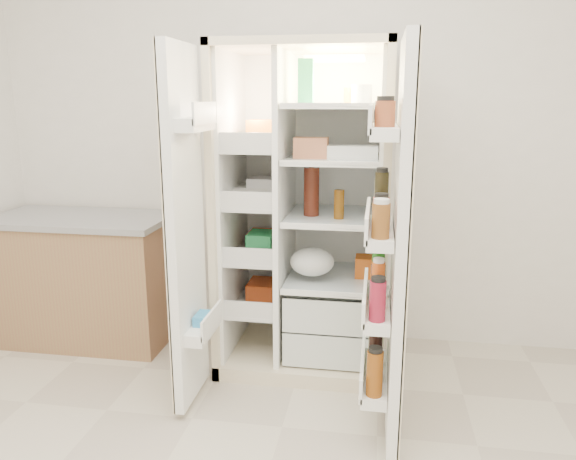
# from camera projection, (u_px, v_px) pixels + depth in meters

# --- Properties ---
(wall_back) EXTENTS (4.00, 0.02, 2.70)m
(wall_back) POSITION_uv_depth(u_px,v_px,m) (313.00, 126.00, 3.33)
(wall_back) COLOR white
(wall_back) RESTS_ON floor
(refrigerator) EXTENTS (0.92, 0.70, 1.80)m
(refrigerator) POSITION_uv_depth(u_px,v_px,m) (308.00, 236.00, 3.13)
(refrigerator) COLOR beige
(refrigerator) RESTS_ON floor
(freezer_door) EXTENTS (0.15, 0.40, 1.72)m
(freezer_door) POSITION_uv_depth(u_px,v_px,m) (186.00, 232.00, 2.60)
(freezer_door) COLOR white
(freezer_door) RESTS_ON floor
(fridge_door) EXTENTS (0.17, 0.58, 1.72)m
(fridge_door) POSITION_uv_depth(u_px,v_px,m) (395.00, 250.00, 2.36)
(fridge_door) COLOR white
(fridge_door) RESTS_ON floor
(kitchen_counter) EXTENTS (1.11, 0.59, 0.81)m
(kitchen_counter) POSITION_uv_depth(u_px,v_px,m) (85.00, 278.00, 3.47)
(kitchen_counter) COLOR olive
(kitchen_counter) RESTS_ON floor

